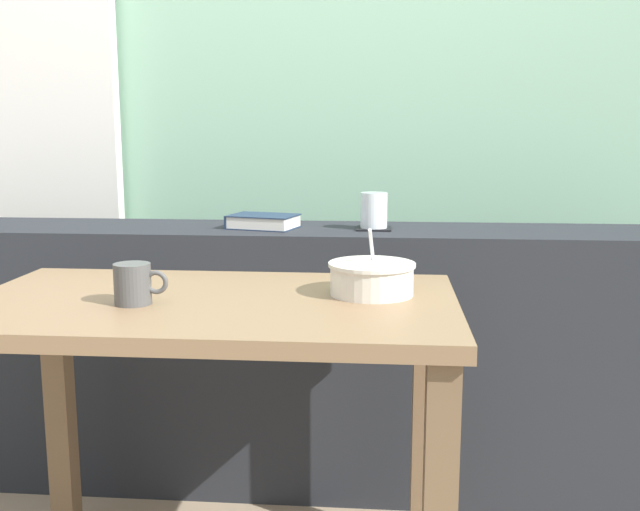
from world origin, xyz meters
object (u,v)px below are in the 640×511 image
coaster_square (374,229)px  closed_book (263,221)px  breakfast_table (213,357)px  juice_glass (374,212)px  soup_bowl (372,279)px  ceramic_mug (134,284)px

coaster_square → closed_book: (-0.33, 0.00, 0.02)m
breakfast_table → closed_book: size_ratio=4.77×
coaster_square → closed_book: bearing=179.7°
breakfast_table → closed_book: (0.01, 0.62, 0.22)m
coaster_square → juice_glass: (0.00, 0.00, 0.05)m
juice_glass → coaster_square: bearing=0.0°
breakfast_table → soup_bowl: soup_bowl is taller
soup_bowl → ceramic_mug: 0.50m
breakfast_table → juice_glass: (0.33, 0.62, 0.25)m
coaster_square → soup_bowl: bearing=-89.6°
breakfast_table → coaster_square: bearing=61.5°
breakfast_table → coaster_square: size_ratio=10.43×
coaster_square → ceramic_mug: size_ratio=0.88×
coaster_square → soup_bowl: size_ratio=0.53×
closed_book → ceramic_mug: size_ratio=1.93×
coaster_square → soup_bowl: (0.00, -0.55, -0.04)m
breakfast_table → soup_bowl: size_ratio=5.48×
closed_book → soup_bowl: (0.33, -0.55, -0.05)m
juice_glass → ceramic_mug: bearing=-125.5°
closed_book → breakfast_table: bearing=-90.9°
juice_glass → soup_bowl: 0.55m
coaster_square → closed_book: 0.33m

